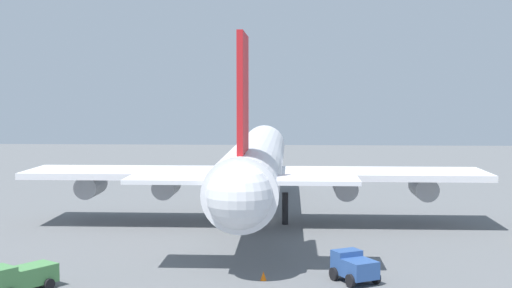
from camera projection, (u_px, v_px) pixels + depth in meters
name	position (u px, v px, depth m)	size (l,w,h in m)	color
ground_plane	(256.00, 220.00, 81.27)	(233.22, 233.22, 0.00)	slate
cargo_airplane	(256.00, 164.00, 80.62)	(58.31, 50.92, 19.58)	silver
catering_truck	(354.00, 266.00, 54.56)	(4.28, 3.90, 2.30)	#2D5193
pushback_tractor	(20.00, 277.00, 51.67)	(5.45, 4.66, 2.21)	#4C8C4C
safety_cone_nose	(244.00, 187.00, 107.54)	(0.39, 0.39, 0.56)	orange
safety_cone_tail	(263.00, 276.00, 55.02)	(0.50, 0.50, 0.72)	orange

